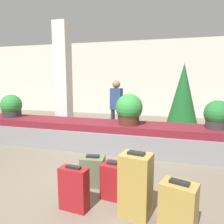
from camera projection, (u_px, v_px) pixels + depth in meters
ground_plane at (84, 178)px, 3.58m from camera, size 18.00×18.00×0.00m
back_wall at (143, 79)px, 9.40m from camera, size 18.00×0.06×3.20m
carousel at (112, 136)px, 5.07m from camera, size 8.21×1.00×0.61m
pillar at (63, 79)px, 6.33m from camera, size 0.39×0.39×3.20m
suitcase_0 at (74, 189)px, 2.70m from camera, size 0.37×0.20×0.57m
suitcase_1 at (93, 171)px, 3.34m from camera, size 0.38×0.32×0.47m
suitcase_2 at (136, 185)px, 2.56m from camera, size 0.39×0.33×0.79m
suitcase_3 at (178, 207)px, 2.31m from camera, size 0.43×0.35×0.57m
suitcase_4 at (112, 180)px, 3.00m from camera, size 0.29×0.31×0.51m
potted_plant_0 at (129, 110)px, 4.79m from camera, size 0.60×0.60×0.68m
potted_plant_1 at (217, 115)px, 4.42m from camera, size 0.53×0.53×0.57m
potted_plant_2 at (11, 106)px, 5.79m from camera, size 0.55×0.55×0.59m
traveler_0 at (116, 103)px, 6.10m from camera, size 0.34×0.23×1.56m
decorated_tree at (183, 96)px, 6.29m from camera, size 0.94×0.94×2.05m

